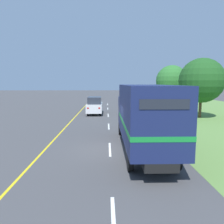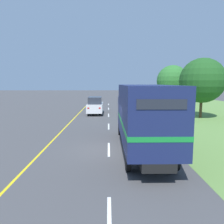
% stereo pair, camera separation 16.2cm
% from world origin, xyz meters
% --- Properties ---
extents(ground_plane, '(200.00, 200.00, 0.00)m').
position_xyz_m(ground_plane, '(0.00, 0.00, 0.00)').
color(ground_plane, '#444447').
extents(grass_shoulder, '(20.00, 61.22, 0.01)m').
position_xyz_m(grass_shoulder, '(13.70, 13.67, 0.00)').
color(grass_shoulder, '#608942').
rests_on(grass_shoulder, ground).
extents(edge_line_yellow, '(0.12, 61.22, 0.01)m').
position_xyz_m(edge_line_yellow, '(-3.70, 13.67, 0.00)').
color(edge_line_yellow, yellow).
rests_on(edge_line_yellow, ground).
extents(centre_dash_nearest, '(0.12, 2.60, 0.01)m').
position_xyz_m(centre_dash_nearest, '(0.00, -6.43, 0.00)').
color(centre_dash_nearest, white).
rests_on(centre_dash_nearest, ground).
extents(centre_dash_near, '(0.12, 2.60, 0.01)m').
position_xyz_m(centre_dash_near, '(0.00, 0.17, 0.00)').
color(centre_dash_near, white).
rests_on(centre_dash_near, ground).
extents(centre_dash_mid_a, '(0.12, 2.60, 0.01)m').
position_xyz_m(centre_dash_mid_a, '(0.00, 6.77, 0.00)').
color(centre_dash_mid_a, white).
rests_on(centre_dash_mid_a, ground).
extents(centre_dash_mid_b, '(0.12, 2.60, 0.01)m').
position_xyz_m(centre_dash_mid_b, '(0.00, 13.37, 0.00)').
color(centre_dash_mid_b, white).
rests_on(centre_dash_mid_b, ground).
extents(centre_dash_far, '(0.12, 2.60, 0.01)m').
position_xyz_m(centre_dash_far, '(0.00, 19.97, 0.00)').
color(centre_dash_far, white).
rests_on(centre_dash_far, ground).
extents(centre_dash_farthest, '(0.12, 2.60, 0.01)m').
position_xyz_m(centre_dash_farthest, '(0.00, 26.57, 0.00)').
color(centre_dash_farthest, white).
rests_on(centre_dash_farthest, ground).
extents(horse_trailer_truck, '(2.38, 8.92, 3.66)m').
position_xyz_m(horse_trailer_truck, '(1.83, -0.31, 2.04)').
color(horse_trailer_truck, black).
rests_on(horse_trailer_truck, ground).
extents(lead_car_white, '(1.80, 4.57, 2.10)m').
position_xyz_m(lead_car_white, '(-1.62, 14.48, 1.04)').
color(lead_car_white, black).
rests_on(lead_car_white, ground).
extents(highway_sign, '(2.21, 0.09, 2.79)m').
position_xyz_m(highway_sign, '(5.57, 7.78, 1.80)').
color(highway_sign, '#9E9EA3').
rests_on(highway_sign, ground).
extents(roadside_tree_near, '(4.78, 4.78, 6.41)m').
position_xyz_m(roadside_tree_near, '(10.02, 11.44, 4.01)').
color(roadside_tree_near, '#4C3823').
rests_on(roadside_tree_near, ground).
extents(roadside_tree_mid, '(4.22, 4.22, 6.17)m').
position_xyz_m(roadside_tree_mid, '(8.74, 18.05, 4.04)').
color(roadside_tree_mid, brown).
rests_on(roadside_tree_mid, ground).
extents(roadside_tree_far, '(2.99, 2.99, 5.16)m').
position_xyz_m(roadside_tree_far, '(12.29, 27.11, 3.65)').
color(roadside_tree_far, '#4C3823').
rests_on(roadside_tree_far, ground).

